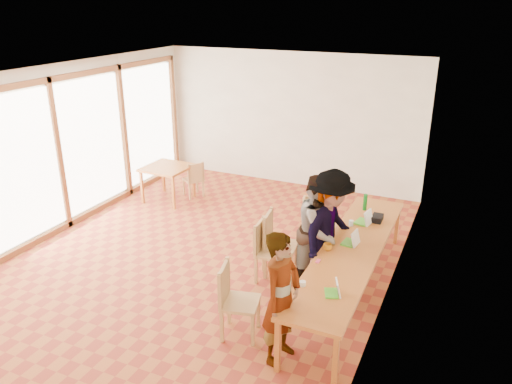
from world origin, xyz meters
TOP-DOWN VIEW (x-y plane):
  - ground at (0.00, 0.00)m, footprint 8.00×8.00m
  - wall_back at (0.00, 4.00)m, footprint 6.00×0.10m
  - wall_right at (3.00, 0.00)m, footprint 0.10×8.00m
  - window_wall at (-2.96, 0.00)m, footprint 0.10×8.00m
  - ceiling at (0.00, 0.00)m, footprint 6.00×8.00m
  - communal_table at (2.50, -0.09)m, footprint 0.80×4.00m
  - side_table at (-1.96, 1.92)m, footprint 0.90×0.90m
  - chair_near at (1.37, -1.61)m, footprint 0.56×0.56m
  - chair_mid at (1.21, -0.19)m, footprint 0.48×0.48m
  - chair_far at (1.27, 0.03)m, footprint 0.54×0.54m
  - chair_empty at (1.62, 1.04)m, footprint 0.61×0.61m
  - chair_spare at (-1.52, 2.28)m, footprint 0.52×0.52m
  - person_near at (2.10, -1.79)m, footprint 0.49×0.66m
  - person_mid at (1.96, 0.05)m, footprint 0.76×0.92m
  - person_far at (2.14, 0.01)m, footprint 0.88×1.28m
  - laptop_near at (2.60, -1.33)m, footprint 0.25×0.26m
  - laptop_mid at (2.47, 0.04)m, footprint 0.24×0.27m
  - laptop_far at (2.48, 0.82)m, footprint 0.27×0.30m
  - yellow_mug at (2.20, -0.29)m, footprint 0.13×0.13m
  - green_bottle at (2.35, 1.35)m, footprint 0.07×0.07m
  - clear_glass at (2.30, 0.64)m, footprint 0.07×0.07m
  - condiment_cup at (2.19, -1.31)m, footprint 0.08×0.08m
  - pink_phone at (2.18, -0.66)m, footprint 0.05×0.10m
  - black_pouch at (2.63, 0.99)m, footprint 0.16×0.26m

SIDE VIEW (x-z plane):
  - ground at x=0.00m, z-range 0.00..0.00m
  - chair_spare at x=-1.52m, z-range 0.28..0.70m
  - chair_mid at x=1.21m, z-range 0.33..0.83m
  - chair_near at x=1.37m, z-range 0.34..0.86m
  - chair_empty at x=1.62m, z-range 0.35..0.89m
  - chair_far at x=1.27m, z-range 0.35..0.89m
  - side_table at x=-1.96m, z-range 0.29..1.04m
  - communal_table at x=2.50m, z-range 0.33..1.08m
  - pink_phone at x=2.18m, z-range 0.75..0.76m
  - condiment_cup at x=2.19m, z-range 0.75..0.81m
  - clear_glass at x=2.30m, z-range 0.75..0.84m
  - black_pouch at x=2.63m, z-range 0.75..0.84m
  - yellow_mug at x=2.20m, z-range 0.75..0.85m
  - laptop_near at x=2.60m, z-range 0.71..0.89m
  - laptop_mid at x=2.47m, z-range 0.70..0.91m
  - laptop_far at x=2.48m, z-range 0.70..0.92m
  - person_near at x=2.10m, z-range 0.00..1.66m
  - person_mid at x=1.96m, z-range 0.00..1.72m
  - green_bottle at x=2.35m, z-range 0.75..1.03m
  - person_far at x=2.14m, z-range 0.00..1.83m
  - wall_back at x=0.00m, z-range 0.00..3.00m
  - wall_right at x=3.00m, z-range 0.00..3.00m
  - window_wall at x=-2.96m, z-range 0.00..3.00m
  - ceiling at x=0.00m, z-range 3.00..3.04m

